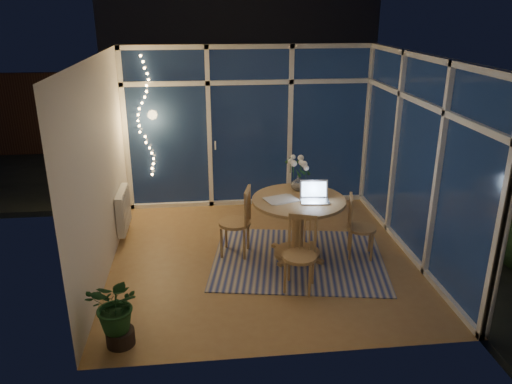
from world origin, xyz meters
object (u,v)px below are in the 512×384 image
Objects in this scene: chair_left at (235,221)px; chair_front at (300,255)px; laptop at (315,192)px; dining_table at (298,228)px; flower_vase at (298,182)px; chair_right at (362,227)px; potted_plant at (118,311)px.

chair_front is at bearing 49.76° from chair_left.
chair_left is 1.14m from laptop.
dining_table is 0.61m from flower_vase.
dining_table is at bearing 96.41° from chair_right.
chair_front is 1.20× the size of potted_plant.
chair_left is 1.06× the size of chair_front.
laptop reaches higher than flower_vase.
chair_right is 0.83m from laptop.
laptop reaches higher than potted_plant.
flower_vase reaches higher than chair_right.
dining_table is 0.83m from chair_right.
flower_vase is 0.28× the size of potted_plant.
potted_plant is at bearing -141.86° from dining_table.
potted_plant is (-1.94, -0.81, -0.07)m from chair_front.
laptop is (0.32, 0.71, 0.50)m from chair_front.
chair_right is at bearing 6.98° from laptop.
chair_left reaches higher than dining_table.
laptop reaches higher than chair_left.
chair_left is at bearing -168.48° from flower_vase.
flower_vase is (0.19, 1.15, 0.47)m from chair_front.
potted_plant is (-2.26, -1.52, -0.57)m from laptop.
chair_left is at bearing 144.95° from chair_front.
chair_front is 2.11m from potted_plant.
flower_vase is at bearing 116.30° from chair_left.
laptop reaches higher than chair_front.
chair_right is 0.96× the size of chair_front.
flower_vase is (0.87, 0.18, 0.45)m from chair_left.
laptop is at bearing 104.63° from chair_right.
flower_vase is at bearing 100.75° from chair_front.
chair_right is 3.29m from potted_plant.
laptop is 0.47m from flower_vase.
chair_right is at bearing 95.98° from chair_left.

